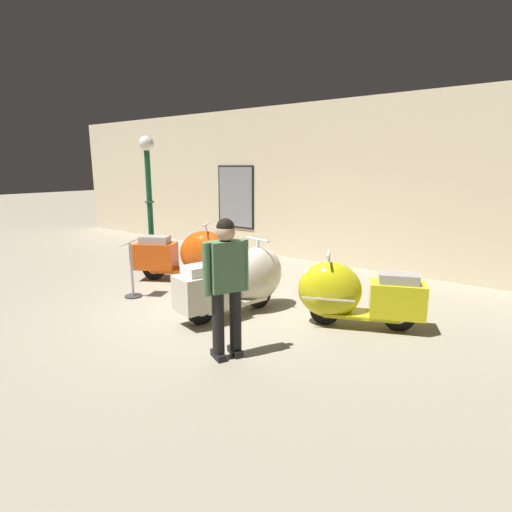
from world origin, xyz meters
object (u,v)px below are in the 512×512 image
object	(u,v)px
scooter_1	(241,280)
info_stanchion	(132,273)
scooter_2	(350,294)
scooter_0	(190,255)
visitor_0	(226,279)
lamppost	(149,196)

from	to	relation	value
scooter_1	info_stanchion	xyz separation A→B (m)	(-1.89, -0.51, -0.09)
scooter_2	info_stanchion	distance (m)	3.51
scooter_0	scooter_2	xyz separation A→B (m)	(3.33, -0.29, -0.04)
scooter_0	visitor_0	world-z (taller)	visitor_0
scooter_2	lamppost	size ratio (longest dim) A/B	0.63
scooter_0	info_stanchion	size ratio (longest dim) A/B	1.86
visitor_0	info_stanchion	xyz separation A→B (m)	(-2.68, 0.71, -0.52)
scooter_0	info_stanchion	distance (m)	1.26
visitor_0	scooter_0	bearing A→B (deg)	-11.87
lamppost	visitor_0	bearing A→B (deg)	-28.37
scooter_0	scooter_2	size ratio (longest dim) A/B	1.07
lamppost	scooter_2	bearing A→B (deg)	-5.05
visitor_0	info_stanchion	bearing A→B (deg)	10.02
visitor_0	info_stanchion	distance (m)	2.82
lamppost	info_stanchion	distance (m)	2.13
scooter_1	lamppost	bearing A→B (deg)	87.28
scooter_2	visitor_0	distance (m)	1.88
lamppost	scooter_1	bearing A→B (deg)	-15.71
scooter_1	lamppost	world-z (taller)	lamppost
scooter_1	info_stanchion	world-z (taller)	scooter_1
scooter_1	visitor_0	bearing A→B (deg)	-134.10
scooter_1	visitor_0	xyz separation A→B (m)	(0.79, -1.22, 0.42)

